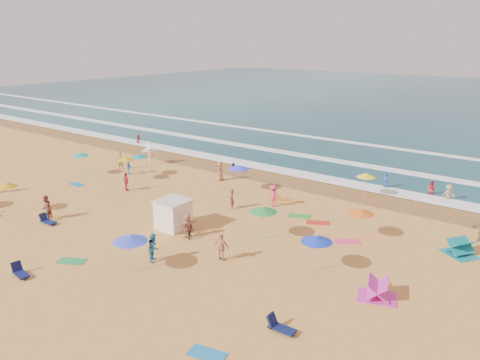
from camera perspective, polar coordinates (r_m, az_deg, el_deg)
The scene contains 13 objects.
ground at distance 37.05m, azimuth -6.88°, elevation -4.11°, with size 220.00×220.00×0.00m, color gold.
ocean at distance 112.18m, azimuth 24.60°, elevation 8.66°, with size 220.00×140.00×0.18m, color #0C4756.
wet_sand at distance 46.34m, azimuth 3.84°, elevation 0.32°, with size 220.00×220.00×0.00m, color olive.
surf_foam at distance 53.66m, azimuth 9.03°, elevation 2.57°, with size 200.00×18.70×0.05m.
cabana at distance 34.13m, azimuth -8.14°, elevation -4.23°, with size 2.00×2.00×2.00m, color white.
cabana_roof at distance 33.77m, azimuth -8.22°, elevation -2.55°, with size 2.20×2.20×0.12m, color silver.
bicycle at distance 32.88m, azimuth -6.12°, elevation -5.94°, with size 0.66×1.89×0.99m, color black.
lifeguard_stand at distance 51.82m, azimuth -10.96°, elevation 3.04°, with size 1.20×1.20×2.10m, color white, non-canonical shape.
beach_umbrellas at distance 35.57m, azimuth -5.01°, elevation -1.30°, with size 58.18×24.53×0.76m.
loungers at distance 32.16m, azimuth -6.20°, elevation -7.13°, with size 42.34×26.33×0.34m.
towels at distance 33.64m, azimuth -4.17°, elevation -6.24°, with size 44.24×20.65×0.03m.
popup_tents at distance 29.59m, azimuth 21.39°, elevation -9.58°, with size 4.73×10.47×1.20m.
beachgoers at distance 38.63m, azimuth -1.11°, elevation -1.78°, with size 43.23×24.38×2.15m.
Camera 1 is at (24.20, -24.73, 13.23)m, focal length 35.00 mm.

